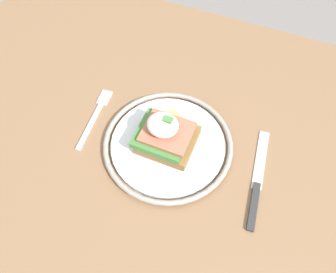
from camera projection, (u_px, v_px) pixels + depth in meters
ground_plane at (164, 246)px, 1.22m from camera, size 6.00×6.00×0.00m
dining_table at (161, 175)px, 0.69m from camera, size 1.10×0.83×0.72m
plate at (168, 144)px, 0.61m from camera, size 0.24×0.24×0.02m
sandwich at (167, 135)px, 0.58m from camera, size 0.10×0.12×0.07m
fork at (95, 116)px, 0.65m from camera, size 0.03×0.15×0.00m
knife at (257, 185)px, 0.57m from camera, size 0.04×0.20×0.01m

